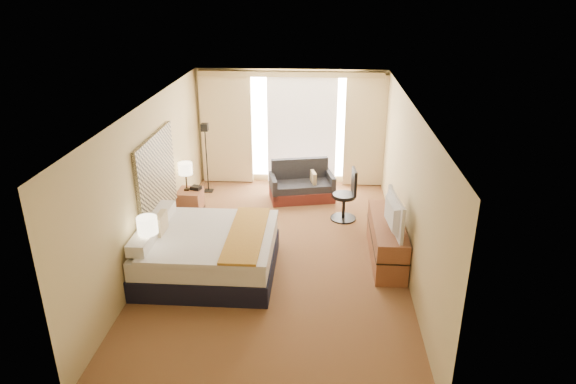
# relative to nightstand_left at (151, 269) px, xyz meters

# --- Properties ---
(floor) EXTENTS (4.20, 7.00, 0.02)m
(floor) POSITION_rel_nightstand_left_xyz_m (1.87, 1.05, -0.28)
(floor) COLOR #5B231A
(floor) RESTS_ON ground
(ceiling) EXTENTS (4.20, 7.00, 0.02)m
(ceiling) POSITION_rel_nightstand_left_xyz_m (1.87, 1.05, 2.33)
(ceiling) COLOR silver
(ceiling) RESTS_ON wall_back
(wall_back) EXTENTS (4.20, 0.02, 2.60)m
(wall_back) POSITION_rel_nightstand_left_xyz_m (1.87, 4.55, 1.02)
(wall_back) COLOR tan
(wall_back) RESTS_ON ground
(wall_front) EXTENTS (4.20, 0.02, 2.60)m
(wall_front) POSITION_rel_nightstand_left_xyz_m (1.87, -2.45, 1.02)
(wall_front) COLOR tan
(wall_front) RESTS_ON ground
(wall_left) EXTENTS (0.02, 7.00, 2.60)m
(wall_left) POSITION_rel_nightstand_left_xyz_m (-0.23, 1.05, 1.02)
(wall_left) COLOR tan
(wall_left) RESTS_ON ground
(wall_right) EXTENTS (0.02, 7.00, 2.60)m
(wall_right) POSITION_rel_nightstand_left_xyz_m (3.97, 1.05, 1.02)
(wall_right) COLOR tan
(wall_right) RESTS_ON ground
(headboard) EXTENTS (0.06, 1.85, 1.50)m
(headboard) POSITION_rel_nightstand_left_xyz_m (-0.19, 1.25, 1.01)
(headboard) COLOR black
(headboard) RESTS_ON wall_left
(nightstand_left) EXTENTS (0.45, 0.52, 0.55)m
(nightstand_left) POSITION_rel_nightstand_left_xyz_m (0.00, 0.00, 0.00)
(nightstand_left) COLOR brown
(nightstand_left) RESTS_ON floor
(nightstand_right) EXTENTS (0.45, 0.52, 0.55)m
(nightstand_right) POSITION_rel_nightstand_left_xyz_m (0.00, 2.50, 0.00)
(nightstand_right) COLOR brown
(nightstand_right) RESTS_ON floor
(media_dresser) EXTENTS (0.50, 1.80, 0.70)m
(media_dresser) POSITION_rel_nightstand_left_xyz_m (3.70, 1.05, 0.07)
(media_dresser) COLOR brown
(media_dresser) RESTS_ON floor
(window) EXTENTS (2.30, 0.02, 2.30)m
(window) POSITION_rel_nightstand_left_xyz_m (2.12, 4.52, 1.04)
(window) COLOR silver
(window) RESTS_ON wall_back
(curtains) EXTENTS (4.12, 0.19, 2.56)m
(curtains) POSITION_rel_nightstand_left_xyz_m (1.87, 4.44, 1.13)
(curtains) COLOR #F9E4AF
(curtains) RESTS_ON floor
(bed) EXTENTS (2.09, 1.91, 1.01)m
(bed) POSITION_rel_nightstand_left_xyz_m (0.81, 0.40, 0.10)
(bed) COLOR black
(bed) RESTS_ON floor
(loveseat) EXTENTS (1.45, 0.99, 0.83)m
(loveseat) POSITION_rel_nightstand_left_xyz_m (2.17, 3.54, -0.00)
(loveseat) COLOR maroon
(loveseat) RESTS_ON floor
(floor_lamp) EXTENTS (0.20, 0.20, 1.55)m
(floor_lamp) POSITION_rel_nightstand_left_xyz_m (0.07, 3.81, 0.82)
(floor_lamp) COLOR black
(floor_lamp) RESTS_ON floor
(desk_chair) EXTENTS (0.50, 0.50, 1.04)m
(desk_chair) POSITION_rel_nightstand_left_xyz_m (3.09, 2.57, 0.19)
(desk_chair) COLOR black
(desk_chair) RESTS_ON floor
(lamp_left) EXTENTS (0.30, 0.30, 0.63)m
(lamp_left) POSITION_rel_nightstand_left_xyz_m (0.05, -0.06, 0.76)
(lamp_left) COLOR black
(lamp_left) RESTS_ON nightstand_left
(lamp_right) EXTENTS (0.27, 0.27, 0.57)m
(lamp_right) POSITION_rel_nightstand_left_xyz_m (-0.05, 2.51, 0.72)
(lamp_right) COLOR black
(lamp_right) RESTS_ON nightstand_right
(tissue_box) EXTENTS (0.13, 0.13, 0.10)m
(tissue_box) POSITION_rel_nightstand_left_xyz_m (0.05, 0.07, 0.32)
(tissue_box) COLOR #90ACDE
(tissue_box) RESTS_ON nightstand_left
(telephone) EXTENTS (0.23, 0.20, 0.07)m
(telephone) POSITION_rel_nightstand_left_xyz_m (0.12, 2.55, 0.31)
(telephone) COLOR black
(telephone) RESTS_ON nightstand_right
(television) EXTENTS (0.23, 1.03, 0.59)m
(television) POSITION_rel_nightstand_left_xyz_m (3.65, 0.71, 0.72)
(television) COLOR black
(television) RESTS_ON media_dresser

